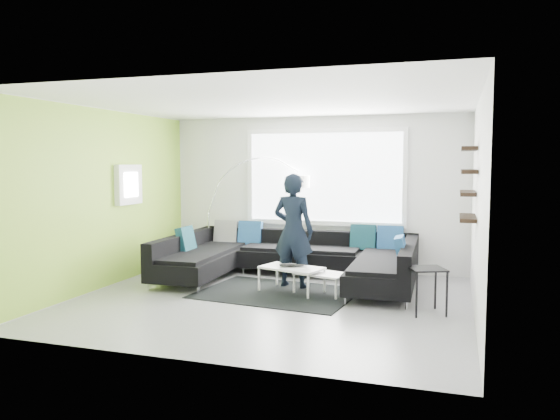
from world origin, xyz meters
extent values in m
plane|color=gray|center=(0.00, 0.00, 0.00)|extent=(5.50, 5.50, 0.00)
cube|color=silver|center=(0.00, 2.50, 1.40)|extent=(5.50, 0.04, 2.80)
cube|color=silver|center=(0.00, -2.50, 1.40)|extent=(5.50, 0.04, 2.80)
cube|color=silver|center=(-2.75, 0.00, 1.40)|extent=(0.04, 5.00, 2.80)
cube|color=silver|center=(2.75, 0.00, 1.40)|extent=(0.04, 5.00, 2.80)
cube|color=white|center=(0.00, 0.00, 2.80)|extent=(5.50, 5.00, 0.04)
cube|color=#93C638|center=(-2.74, 0.00, 1.40)|extent=(0.01, 5.00, 2.80)
cube|color=white|center=(0.20, 2.46, 1.70)|extent=(2.96, 0.06, 1.68)
cube|color=white|center=(-2.68, 0.60, 1.60)|extent=(0.12, 0.66, 0.66)
cube|color=black|center=(2.64, 0.40, 1.70)|extent=(0.20, 1.24, 0.95)
cube|color=black|center=(-0.07, 1.17, 0.21)|extent=(4.06, 2.58, 0.42)
cube|color=black|center=(-0.07, 1.17, 0.58)|extent=(4.06, 2.58, 0.32)
cube|color=navy|center=(-0.07, 1.17, 0.64)|extent=(3.58, 0.30, 0.44)
cube|color=black|center=(-0.04, 0.43, 0.01)|extent=(2.44, 1.89, 0.01)
cube|color=silver|center=(0.38, 0.58, 0.19)|extent=(1.33, 1.00, 0.39)
cube|color=black|center=(2.15, -0.01, 0.30)|extent=(0.57, 0.57, 0.60)
imported|color=black|center=(0.07, 0.91, 0.90)|extent=(0.75, 0.58, 1.80)
imported|color=black|center=(0.16, 0.54, 0.40)|extent=(0.52, 0.47, 0.03)
camera|label=1|loc=(2.49, -7.23, 1.97)|focal=35.00mm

